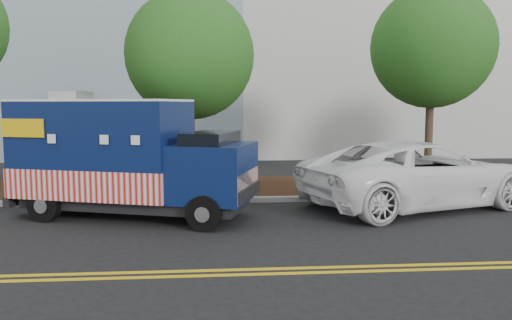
{
  "coord_description": "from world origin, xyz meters",
  "views": [
    {
      "loc": [
        0.62,
        -12.62,
        2.79
      ],
      "look_at": [
        1.7,
        0.6,
        1.3
      ],
      "focal_mm": 35.0,
      "sensor_mm": 36.0,
      "label": 1
    }
  ],
  "objects": [
    {
      "name": "white_car",
      "position": [
        6.09,
        0.39,
        0.91
      ],
      "size": [
        7.14,
        4.94,
        1.81
      ],
      "primitive_type": "imported",
      "rotation": [
        0.0,
        0.0,
        1.9
      ],
      "color": "white",
      "rests_on": "ground"
    },
    {
      "name": "tree_b",
      "position": [
        -0.16,
        3.62,
        4.34
      ],
      "size": [
        4.1,
        4.1,
        6.39
      ],
      "color": "#38281C",
      "rests_on": "ground"
    },
    {
      "name": "centerline_far",
      "position": [
        0.0,
        -4.7,
        0.01
      ],
      "size": [
        120.0,
        0.1,
        0.01
      ],
      "primitive_type": "cube",
      "color": "gold",
      "rests_on": "ground"
    },
    {
      "name": "food_truck",
      "position": [
        -1.67,
        -0.11,
        1.41
      ],
      "size": [
        6.25,
        3.8,
        3.11
      ],
      "rotation": [
        0.0,
        0.0,
        -0.31
      ],
      "color": "black",
      "rests_on": "ground"
    },
    {
      "name": "sign_post",
      "position": [
        -3.18,
        1.94,
        1.2
      ],
      "size": [
        0.06,
        0.06,
        2.4
      ],
      "primitive_type": "cube",
      "color": "#473828",
      "rests_on": "ground"
    },
    {
      "name": "curb",
      "position": [
        0.0,
        1.4,
        0.07
      ],
      "size": [
        120.0,
        0.18,
        0.15
      ],
      "primitive_type": "cube",
      "color": "#9E9E99",
      "rests_on": "ground"
    },
    {
      "name": "ground",
      "position": [
        0.0,
        0.0,
        0.0
      ],
      "size": [
        120.0,
        120.0,
        0.0
      ],
      "primitive_type": "plane",
      "color": "black",
      "rests_on": "ground"
    },
    {
      "name": "mulch_strip",
      "position": [
        0.0,
        3.5,
        0.07
      ],
      "size": [
        120.0,
        4.0,
        0.15
      ],
      "primitive_type": "cube",
      "color": "black",
      "rests_on": "ground"
    },
    {
      "name": "tree_c",
      "position": [
        7.76,
        3.57,
        4.65
      ],
      "size": [
        4.01,
        4.01,
        6.66
      ],
      "color": "#38281C",
      "rests_on": "ground"
    },
    {
      "name": "centerline_near",
      "position": [
        0.0,
        -4.45,
        0.01
      ],
      "size": [
        120.0,
        0.1,
        0.01
      ],
      "primitive_type": "cube",
      "color": "gold",
      "rests_on": "ground"
    }
  ]
}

